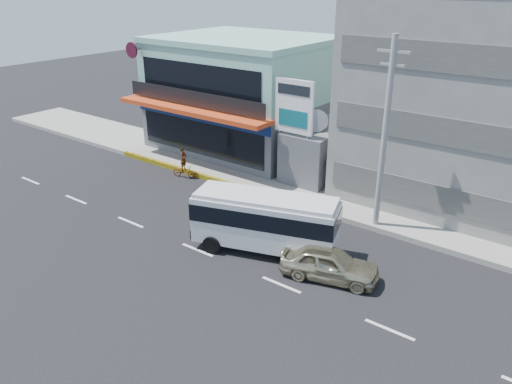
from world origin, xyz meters
TOP-DOWN VIEW (x-y plane):
  - ground at (0.00, 0.00)m, footprint 120.00×120.00m
  - sidewalk at (5.00, 9.50)m, footprint 70.00×5.00m
  - shop_building at (-8.00, 13.95)m, footprint 12.40×11.70m
  - gap_structure at (0.00, 12.00)m, footprint 3.00×6.00m
  - satellite_dish at (0.00, 11.00)m, footprint 1.50×1.50m
  - billboard at (-0.50, 9.20)m, footprint 2.60×0.18m
  - utility_pole_near at (6.00, 7.40)m, footprint 1.60×0.30m
  - minibus at (2.66, 2.01)m, footprint 7.32×4.28m
  - sedan at (6.37, 1.73)m, footprint 4.66×2.86m
  - motorcycle_rider at (-7.34, 6.57)m, footprint 1.70×1.02m

SIDE VIEW (x-z plane):
  - ground at x=0.00m, z-range 0.00..0.00m
  - sidewalk at x=5.00m, z-range 0.00..0.30m
  - motorcycle_rider at x=-7.34m, z-range -0.35..1.71m
  - sedan at x=6.37m, z-range 0.00..1.48m
  - minibus at x=2.66m, z-range 0.28..3.20m
  - gap_structure at x=0.00m, z-range 0.00..3.50m
  - satellite_dish at x=0.00m, z-range 3.50..3.65m
  - shop_building at x=-8.00m, z-range 0.00..8.00m
  - billboard at x=-0.50m, z-range 1.48..8.38m
  - utility_pole_near at x=6.00m, z-range 0.15..10.15m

